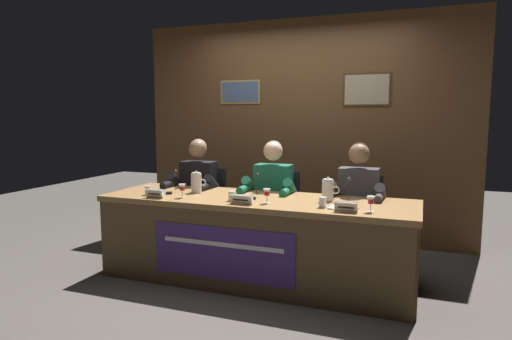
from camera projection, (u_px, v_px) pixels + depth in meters
The scene contains 24 objects.
ground_plane at pixel (256, 279), 4.06m from camera, with size 12.00×12.00×0.00m, color #4C4742.
wall_back_panelled at pixel (301, 130), 5.32m from camera, with size 3.99×0.14×2.60m.
conference_table at pixel (251, 227), 3.90m from camera, with size 2.79×0.86×0.75m.
chair_left at pixel (205, 211), 4.86m from camera, with size 0.44×0.44×0.91m.
panelist_left at pixel (195, 189), 4.64m from camera, with size 0.51×0.48×1.24m.
nameplate_left at pixel (155, 194), 3.95m from camera, with size 0.17×0.06×0.08m.
juice_glass_left at pixel (182, 188), 3.96m from camera, with size 0.06×0.06×0.12m.
water_cup_left at pixel (148, 191), 4.11m from camera, with size 0.06×0.06×0.08m.
microphone_left at pixel (171, 186), 4.18m from camera, with size 0.06×0.17×0.22m.
chair_center at pixel (277, 217), 4.57m from camera, with size 0.44×0.44×0.91m.
panelist_center at pixel (271, 194), 4.35m from camera, with size 0.51×0.48×1.24m.
nameplate_center at pixel (241, 200), 3.68m from camera, with size 0.19×0.06×0.08m.
juice_glass_center at pixel (267, 193), 3.71m from camera, with size 0.06×0.06×0.12m.
water_cup_center at pixel (232, 197), 3.82m from camera, with size 0.06×0.06×0.08m.
microphone_center at pixel (254, 190), 3.92m from camera, with size 0.06×0.17×0.22m.
chair_right at pixel (359, 224), 4.28m from camera, with size 0.44×0.44×0.91m.
panelist_right at pixel (357, 199), 4.06m from camera, with size 0.51×0.48×1.24m.
nameplate_right at pixel (346, 207), 3.38m from camera, with size 0.18×0.06×0.08m.
juice_glass_right at pixel (371, 201), 3.37m from camera, with size 0.06×0.06×0.12m.
water_cup_right at pixel (323, 203), 3.55m from camera, with size 0.06×0.06×0.08m.
microphone_right at pixel (347, 196), 3.65m from camera, with size 0.06×0.17×0.22m.
water_pitcher_left_side at pixel (196, 183), 4.23m from camera, with size 0.15×0.10×0.21m.
water_pitcher_right_side at pixel (328, 190), 3.80m from camera, with size 0.15×0.10×0.21m.
document_stack_right at pixel (343, 208), 3.49m from camera, with size 0.23×0.18×0.01m.
Camera 1 is at (1.38, -3.65, 1.49)m, focal length 31.24 mm.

